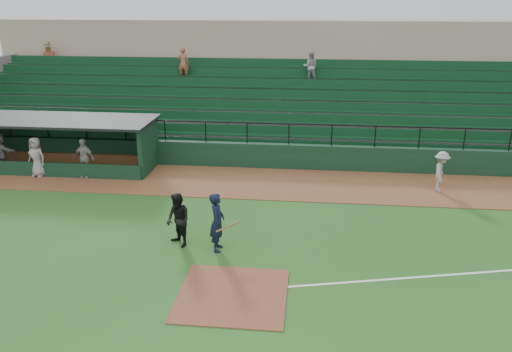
# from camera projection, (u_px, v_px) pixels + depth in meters

# --- Properties ---
(ground) EXTENTS (90.00, 90.00, 0.00)m
(ground) POSITION_uv_depth(u_px,v_px,m) (238.00, 276.00, 15.02)
(ground) COLOR #24561B
(ground) RESTS_ON ground
(warning_track) EXTENTS (40.00, 4.00, 0.03)m
(warning_track) POSITION_uv_depth(u_px,v_px,m) (263.00, 183.00, 22.51)
(warning_track) COLOR brown
(warning_track) RESTS_ON ground
(home_plate_dirt) EXTENTS (3.00, 3.00, 0.03)m
(home_plate_dirt) POSITION_uv_depth(u_px,v_px,m) (233.00, 295.00, 14.07)
(home_plate_dirt) COLOR brown
(home_plate_dirt) RESTS_ON ground
(foul_line) EXTENTS (17.49, 4.44, 0.01)m
(foul_line) POSITION_uv_depth(u_px,v_px,m) (505.00, 271.00, 15.32)
(foul_line) COLOR white
(foul_line) RESTS_ON ground
(stadium_structure) EXTENTS (38.00, 13.08, 6.40)m
(stadium_structure) POSITION_uv_depth(u_px,v_px,m) (277.00, 97.00, 29.67)
(stadium_structure) COLOR #10311E
(stadium_structure) RESTS_ON ground
(dugout) EXTENTS (8.90, 3.20, 2.42)m
(dugout) POSITION_uv_depth(u_px,v_px,m) (66.00, 139.00, 24.52)
(dugout) COLOR #10311E
(dugout) RESTS_ON ground
(batter_at_plate) EXTENTS (1.05, 0.75, 1.98)m
(batter_at_plate) POSITION_uv_depth(u_px,v_px,m) (217.00, 222.00, 16.29)
(batter_at_plate) COLOR black
(batter_at_plate) RESTS_ON ground
(umpire) EXTENTS (1.12, 1.11, 1.83)m
(umpire) POSITION_uv_depth(u_px,v_px,m) (178.00, 220.00, 16.61)
(umpire) COLOR black
(umpire) RESTS_ON ground
(runner) EXTENTS (0.90, 1.24, 1.73)m
(runner) POSITION_uv_depth(u_px,v_px,m) (441.00, 172.00, 21.27)
(runner) COLOR #A29D97
(runner) RESTS_ON warning_track
(dugout_player_a) EXTENTS (1.15, 0.69, 1.83)m
(dugout_player_a) POSITION_uv_depth(u_px,v_px,m) (84.00, 158.00, 22.88)
(dugout_player_a) COLOR #9D9893
(dugout_player_a) RESTS_ON warning_track
(dugout_player_b) EXTENTS (1.02, 0.80, 1.84)m
(dugout_player_b) POSITION_uv_depth(u_px,v_px,m) (37.00, 157.00, 23.02)
(dugout_player_b) COLOR #9A9590
(dugout_player_b) RESTS_ON warning_track
(dugout_player_c) EXTENTS (1.75, 1.17, 1.81)m
(dugout_player_c) POSITION_uv_depth(u_px,v_px,m) (1.00, 151.00, 23.98)
(dugout_player_c) COLOR gray
(dugout_player_c) RESTS_ON warning_track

